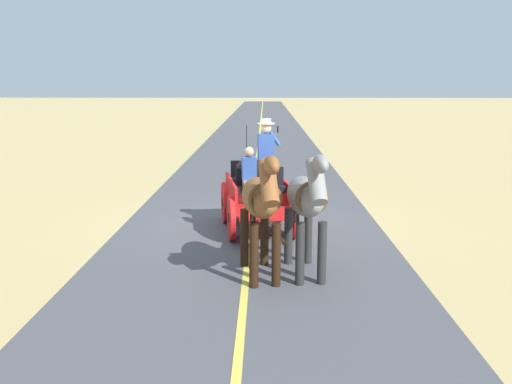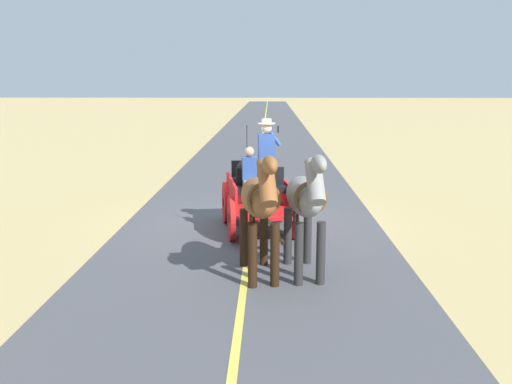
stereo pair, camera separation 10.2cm
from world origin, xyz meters
name	(u,v)px [view 2 (the right image)]	position (x,y,z in m)	size (l,w,h in m)	color
ground_plane	(252,224)	(0.00, 0.00, 0.00)	(200.00, 200.00, 0.00)	tan
road_surface	(252,224)	(0.00, 0.00, 0.00)	(5.92, 160.00, 0.01)	#4C4C51
road_centre_stripe	(252,224)	(0.00, 0.00, 0.01)	(0.12, 160.00, 0.00)	#DBCC4C
horse_drawn_carriage	(258,195)	(-0.16, 0.59, 0.82)	(1.78, 4.51, 2.50)	red
horse_near_side	(305,200)	(-1.01, 3.52, 1.32)	(0.76, 2.15, 2.21)	gray
horse_off_side	(260,201)	(-0.25, 3.65, 1.32)	(0.82, 2.15, 2.21)	brown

